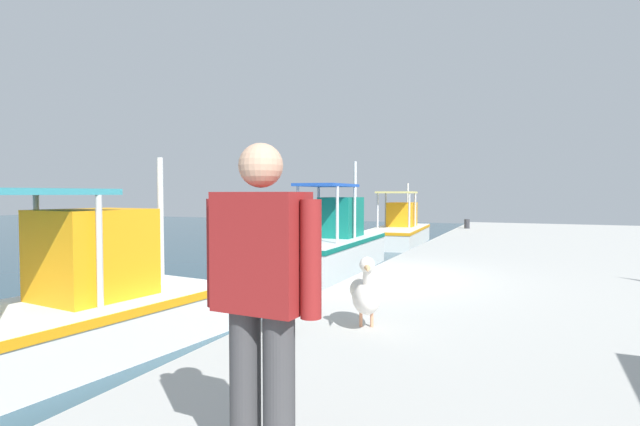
{
  "coord_description": "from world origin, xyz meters",
  "views": [
    {
      "loc": [
        -8.16,
        -2.87,
        2.27
      ],
      "look_at": [
        3.39,
        2.14,
        1.77
      ],
      "focal_mm": 27.14,
      "sensor_mm": 36.0,
      "label": 1
    }
  ],
  "objects_px": {
    "fisherman_standing": "(261,297)",
    "mooring_bollard_fourth": "(467,224)",
    "mooring_bollard_third": "(277,311)",
    "fishing_boat_third": "(335,246)",
    "fishing_boat_fourth": "(399,230)",
    "fishing_boat_second": "(60,313)",
    "pelican": "(367,292)"
  },
  "relations": [
    {
      "from": "fisherman_standing",
      "to": "mooring_bollard_fourth",
      "type": "xyz_separation_m",
      "value": [
        19.19,
        1.21,
        -0.77
      ]
    },
    {
      "from": "fisherman_standing",
      "to": "mooring_bollard_third",
      "type": "bearing_deg",
      "value": 27.04
    },
    {
      "from": "fishing_boat_third",
      "to": "fisherman_standing",
      "type": "relative_size",
      "value": 3.26
    },
    {
      "from": "fishing_boat_third",
      "to": "mooring_bollard_fourth",
      "type": "bearing_deg",
      "value": -19.12
    },
    {
      "from": "fishing_boat_fourth",
      "to": "fishing_boat_second",
      "type": "bearing_deg",
      "value": 178.4
    },
    {
      "from": "fishing_boat_second",
      "to": "fisherman_standing",
      "type": "bearing_deg",
      "value": -118.23
    },
    {
      "from": "fishing_boat_second",
      "to": "fishing_boat_fourth",
      "type": "bearing_deg",
      "value": -1.6
    },
    {
      "from": "fishing_boat_second",
      "to": "pelican",
      "type": "xyz_separation_m",
      "value": [
        0.5,
        -4.16,
        0.54
      ]
    },
    {
      "from": "pelican",
      "to": "mooring_bollard_third",
      "type": "distance_m",
      "value": 1.0
    },
    {
      "from": "fishing_boat_second",
      "to": "fishing_boat_third",
      "type": "relative_size",
      "value": 0.93
    },
    {
      "from": "fishing_boat_third",
      "to": "mooring_bollard_third",
      "type": "height_order",
      "value": "fishing_boat_third"
    },
    {
      "from": "fishing_boat_third",
      "to": "mooring_bollard_fourth",
      "type": "xyz_separation_m",
      "value": [
        8.12,
        -2.82,
        0.27
      ]
    },
    {
      "from": "mooring_bollard_fourth",
      "to": "fishing_boat_second",
      "type": "bearing_deg",
      "value": 168.63
    },
    {
      "from": "fishing_boat_third",
      "to": "mooring_bollard_third",
      "type": "xyz_separation_m",
      "value": [
        -8.71,
        -2.82,
        0.32
      ]
    },
    {
      "from": "fishing_boat_second",
      "to": "mooring_bollard_fourth",
      "type": "bearing_deg",
      "value": -11.37
    },
    {
      "from": "fishing_boat_fourth",
      "to": "mooring_bollard_fourth",
      "type": "distance_m",
      "value": 2.92
    },
    {
      "from": "fishing_boat_third",
      "to": "fishing_boat_second",
      "type": "bearing_deg",
      "value": 176.35
    },
    {
      "from": "fisherman_standing",
      "to": "mooring_bollard_fourth",
      "type": "bearing_deg",
      "value": 3.6
    },
    {
      "from": "fishing_boat_fourth",
      "to": "mooring_bollard_third",
      "type": "relative_size",
      "value": 12.1
    },
    {
      "from": "fisherman_standing",
      "to": "fishing_boat_second",
      "type": "bearing_deg",
      "value": 61.77
    },
    {
      "from": "fishing_boat_third",
      "to": "fisherman_standing",
      "type": "xyz_separation_m",
      "value": [
        -11.07,
        -4.02,
        1.03
      ]
    },
    {
      "from": "fishing_boat_third",
      "to": "mooring_bollard_fourth",
      "type": "distance_m",
      "value": 8.6
    },
    {
      "from": "fishing_boat_second",
      "to": "fishing_boat_third",
      "type": "xyz_separation_m",
      "value": [
        8.62,
        -0.55,
        0.07
      ]
    },
    {
      "from": "mooring_bollard_third",
      "to": "pelican",
      "type": "bearing_deg",
      "value": -53.57
    },
    {
      "from": "fishing_boat_second",
      "to": "pelican",
      "type": "distance_m",
      "value": 4.23
    },
    {
      "from": "pelican",
      "to": "mooring_bollard_third",
      "type": "relative_size",
      "value": 1.95
    },
    {
      "from": "mooring_bollard_third",
      "to": "mooring_bollard_fourth",
      "type": "bearing_deg",
      "value": -0.0
    },
    {
      "from": "fisherman_standing",
      "to": "mooring_bollard_third",
      "type": "distance_m",
      "value": 2.75
    },
    {
      "from": "fishing_boat_fourth",
      "to": "mooring_bollard_third",
      "type": "distance_m",
      "value": 17.02
    },
    {
      "from": "fishing_boat_fourth",
      "to": "fishing_boat_third",
      "type": "bearing_deg",
      "value": -179.41
    },
    {
      "from": "mooring_bollard_third",
      "to": "mooring_bollard_fourth",
      "type": "xyz_separation_m",
      "value": [
        16.83,
        -0.0,
        -0.05
      ]
    },
    {
      "from": "fisherman_standing",
      "to": "fishing_boat_fourth",
      "type": "bearing_deg",
      "value": 12.11
    }
  ]
}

